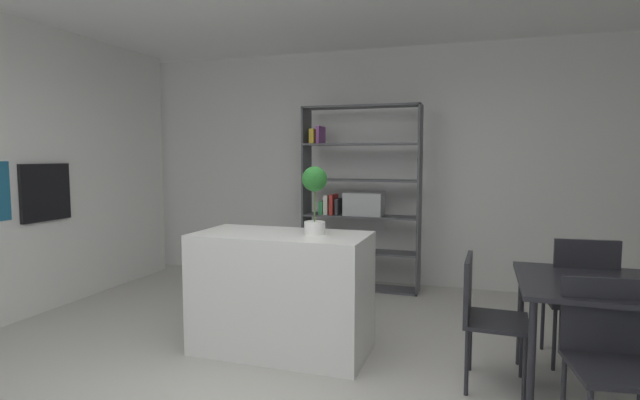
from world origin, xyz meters
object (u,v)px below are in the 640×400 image
object	(u,v)px
dining_chair_near	(611,348)
dining_chair_far	(581,292)
built_in_oven	(45,192)
open_bookshelf	(356,202)
dining_chair_island_side	(482,308)
potted_plant_on_island	(315,191)
kitchen_island	(282,292)
dining_table	(595,295)

from	to	relation	value
dining_chair_near	dining_chair_far	xyz separation A→B (m)	(0.02, 1.00, 0.04)
built_in_oven	open_bookshelf	xyz separation A→B (m)	(2.68, 1.78, -0.18)
dining_chair_island_side	dining_chair_near	world-z (taller)	dining_chair_near
dining_chair_island_side	dining_chair_far	distance (m)	0.83
potted_plant_on_island	dining_chair_island_side	size ratio (longest dim) A/B	0.60
open_bookshelf	dining_chair_island_side	world-z (taller)	open_bookshelf
built_in_oven	kitchen_island	distance (m)	2.69
kitchen_island	potted_plant_on_island	bearing A→B (deg)	13.82
dining_chair_island_side	dining_chair_near	xyz separation A→B (m)	(0.65, -0.51, -0.00)
built_in_oven	dining_chair_near	xyz separation A→B (m)	(4.72, -0.84, -0.66)
open_bookshelf	dining_table	size ratio (longest dim) A/B	2.18
built_in_oven	potted_plant_on_island	bearing A→B (deg)	-3.10
built_in_oven	open_bookshelf	world-z (taller)	open_bookshelf
dining_chair_island_side	dining_chair_near	bearing A→B (deg)	-126.27
potted_plant_on_island	dining_chair_far	xyz separation A→B (m)	(1.91, 0.32, -0.70)
built_in_oven	dining_chair_far	distance (m)	4.79
dining_table	dining_chair_near	bearing A→B (deg)	-91.59
kitchen_island	dining_chair_far	size ratio (longest dim) A/B	1.41
dining_chair_near	dining_chair_far	size ratio (longest dim) A/B	0.91
potted_plant_on_island	dining_chair_near	distance (m)	2.14
dining_table	open_bookshelf	bearing A→B (deg)	134.20
kitchen_island	dining_chair_island_side	distance (m)	1.50
potted_plant_on_island	dining_table	world-z (taller)	potted_plant_on_island
potted_plant_on_island	dining_chair_near	xyz separation A→B (m)	(1.89, -0.68, -0.74)
open_bookshelf	dining_table	world-z (taller)	open_bookshelf
potted_plant_on_island	dining_table	xyz separation A→B (m)	(1.90, -0.18, -0.59)
dining_chair_far	built_in_oven	bearing A→B (deg)	-2.88
dining_table	dining_chair_near	distance (m)	0.53
dining_chair_near	dining_chair_far	bearing A→B (deg)	80.63
kitchen_island	dining_chair_far	xyz separation A→B (m)	(2.17, 0.38, 0.09)
kitchen_island	dining_chair_island_side	xyz separation A→B (m)	(1.50, -0.11, 0.06)
kitchen_island	built_in_oven	bearing A→B (deg)	175.23
dining_table	dining_chair_far	size ratio (longest dim) A/B	1.00
kitchen_island	dining_chair_near	bearing A→B (deg)	-16.13
potted_plant_on_island	kitchen_island	bearing A→B (deg)	-166.18
potted_plant_on_island	dining_chair_island_side	xyz separation A→B (m)	(1.24, -0.18, -0.74)
kitchen_island	open_bookshelf	bearing A→B (deg)	87.08
built_in_oven	dining_table	world-z (taller)	built_in_oven
potted_plant_on_island	dining_chair_island_side	bearing A→B (deg)	-8.06
dining_chair_island_side	potted_plant_on_island	bearing A→B (deg)	83.69
potted_plant_on_island	dining_chair_island_side	distance (m)	1.46
dining_chair_far	dining_chair_near	bearing A→B (deg)	83.83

